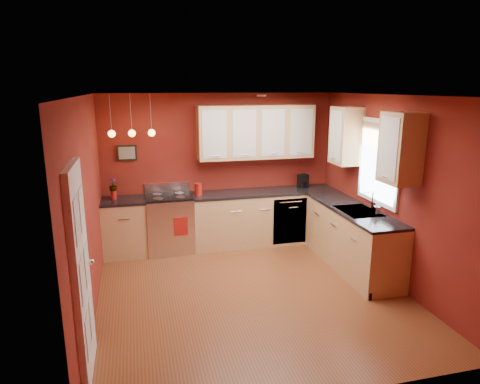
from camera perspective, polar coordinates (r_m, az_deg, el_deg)
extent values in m
plane|color=brown|center=(5.94, 1.52, -13.19)|extent=(4.20, 4.20, 0.00)
cube|color=beige|center=(5.29, 1.71, 12.75)|extent=(4.00, 4.20, 0.02)
cube|color=maroon|center=(7.47, -2.71, 3.04)|extent=(4.00, 0.02, 2.60)
cube|color=maroon|center=(3.60, 10.70, -9.33)|extent=(4.00, 0.02, 2.60)
cube|color=maroon|center=(5.32, -19.66, -2.26)|extent=(0.02, 4.20, 2.60)
cube|color=maroon|center=(6.30, 19.43, 0.20)|extent=(0.02, 4.20, 2.60)
cube|color=tan|center=(7.26, -15.07, -4.70)|extent=(0.70, 0.60, 0.90)
cube|color=tan|center=(7.57, 3.25, -3.46)|extent=(2.54, 0.60, 0.90)
cube|color=tan|center=(6.75, 14.63, -6.08)|extent=(0.60, 2.10, 0.90)
cube|color=black|center=(7.13, -15.31, -1.11)|extent=(0.70, 0.62, 0.04)
cube|color=black|center=(7.44, 3.30, 0.00)|extent=(2.54, 0.62, 0.04)
cube|color=black|center=(6.61, 14.87, -2.25)|extent=(0.62, 2.10, 0.04)
cube|color=silver|center=(7.27, -9.31, -4.28)|extent=(0.76, 0.64, 0.92)
cube|color=black|center=(6.98, -9.11, -4.87)|extent=(0.55, 0.02, 0.32)
cylinder|color=silver|center=(6.90, -9.17, -3.01)|extent=(0.60, 0.02, 0.02)
cube|color=black|center=(7.14, -9.46, -0.65)|extent=(0.76, 0.60, 0.03)
cylinder|color=gray|center=(6.99, -10.84, -0.86)|extent=(0.16, 0.16, 0.01)
cylinder|color=gray|center=(7.01, -7.91, -0.69)|extent=(0.16, 0.16, 0.01)
cylinder|color=gray|center=(7.26, -10.97, -0.31)|extent=(0.16, 0.16, 0.01)
cylinder|color=gray|center=(7.28, -8.15, -0.15)|extent=(0.16, 0.16, 0.01)
cube|color=silver|center=(7.40, -9.68, 0.63)|extent=(0.76, 0.04, 0.16)
cube|color=silver|center=(7.42, 6.65, -3.88)|extent=(0.60, 0.02, 0.80)
cube|color=gray|center=(6.49, 15.50, -2.64)|extent=(0.50, 0.70, 0.05)
cube|color=black|center=(6.63, 14.78, -2.33)|extent=(0.42, 0.30, 0.02)
cube|color=black|center=(6.35, 16.24, -3.15)|extent=(0.42, 0.30, 0.02)
cylinder|color=silver|center=(6.55, 17.27, -1.10)|extent=(0.02, 0.02, 0.28)
cylinder|color=silver|center=(6.49, 16.82, -0.04)|extent=(0.16, 0.02, 0.02)
cube|color=white|center=(6.47, 18.09, 3.82)|extent=(0.04, 1.02, 1.22)
cube|color=white|center=(6.46, 17.98, 3.82)|extent=(0.01, 0.90, 1.10)
cube|color=#AA7F55|center=(6.40, 18.11, 7.07)|extent=(0.02, 0.96, 0.36)
cube|color=white|center=(4.28, -20.42, -10.17)|extent=(0.06, 0.82, 2.05)
cube|color=silver|center=(3.91, -20.89, -3.48)|extent=(0.00, 0.28, 0.40)
cube|color=silver|center=(4.25, -20.35, -2.06)|extent=(0.00, 0.28, 0.40)
cube|color=silver|center=(4.10, -20.22, -10.84)|extent=(0.00, 0.28, 0.40)
cube|color=silver|center=(4.43, -19.75, -8.92)|extent=(0.00, 0.28, 0.40)
cube|color=silver|center=(4.35, -19.59, -17.45)|extent=(0.00, 0.28, 0.40)
cube|color=silver|center=(4.66, -19.18, -15.18)|extent=(0.00, 0.28, 0.40)
sphere|color=silver|center=(4.58, -19.21, -8.77)|extent=(0.06, 0.06, 0.06)
cube|color=tan|center=(7.34, 2.15, 7.99)|extent=(2.00, 0.35, 0.90)
cube|color=tan|center=(6.36, 16.98, 6.48)|extent=(0.35, 1.95, 0.90)
cube|color=black|center=(7.25, -14.85, 5.07)|extent=(0.32, 0.03, 0.26)
cylinder|color=gray|center=(6.86, -16.90, 9.93)|extent=(0.01, 0.01, 0.60)
sphere|color=#FFA53F|center=(6.89, -16.73, 7.45)|extent=(0.11, 0.11, 0.11)
cylinder|color=gray|center=(6.86, -14.37, 10.09)|extent=(0.01, 0.01, 0.60)
sphere|color=#FFA53F|center=(6.88, -14.22, 7.60)|extent=(0.11, 0.11, 0.11)
cylinder|color=gray|center=(6.86, -11.83, 10.23)|extent=(0.01, 0.01, 0.60)
sphere|color=#FFA53F|center=(6.89, -11.70, 7.74)|extent=(0.11, 0.11, 0.11)
cylinder|color=maroon|center=(7.15, -5.56, 0.31)|extent=(0.13, 0.13, 0.19)
cylinder|color=maroon|center=(7.12, -5.58, 1.11)|extent=(0.14, 0.14, 0.02)
cylinder|color=maroon|center=(7.15, -16.50, -0.37)|extent=(0.09, 0.09, 0.15)
imported|color=maroon|center=(7.11, -16.59, 0.91)|extent=(0.16, 0.16, 0.22)
cube|color=black|center=(7.75, 8.40, 1.49)|extent=(0.20, 0.18, 0.24)
cylinder|color=black|center=(7.72, 8.51, 0.95)|extent=(0.11, 0.11, 0.11)
imported|color=silver|center=(6.33, 17.77, -2.11)|extent=(0.08, 0.09, 0.19)
cube|color=maroon|center=(6.95, -7.90, -4.56)|extent=(0.22, 0.02, 0.30)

